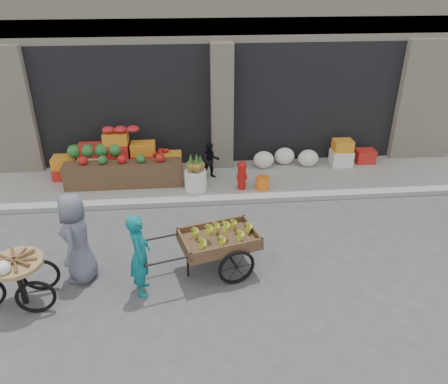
{
  "coord_description": "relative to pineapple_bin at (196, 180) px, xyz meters",
  "views": [
    {
      "loc": [
        -0.91,
        -5.72,
        4.97
      ],
      "look_at": [
        -0.26,
        1.56,
        1.1
      ],
      "focal_mm": 35.0,
      "sensor_mm": 36.0,
      "label": 1
    }
  ],
  "objects": [
    {
      "name": "ground",
      "position": [
        0.75,
        -3.6,
        -0.37
      ],
      "size": [
        80.0,
        80.0,
        0.0
      ],
      "primitive_type": "plane",
      "color": "#424244",
      "rests_on": "ground"
    },
    {
      "name": "sidewalk",
      "position": [
        0.75,
        0.5,
        -0.31
      ],
      "size": [
        18.0,
        2.2,
        0.12
      ],
      "primitive_type": "cube",
      "color": "gray",
      "rests_on": "ground"
    },
    {
      "name": "building",
      "position": [
        0.75,
        4.43,
        3.0
      ],
      "size": [
        14.0,
        6.45,
        7.0
      ],
      "color": "beige",
      "rests_on": "ground"
    },
    {
      "name": "fruit_display",
      "position": [
        -1.73,
        0.78,
        0.3
      ],
      "size": [
        3.1,
        1.12,
        1.24
      ],
      "color": "red",
      "rests_on": "sidewalk"
    },
    {
      "name": "pineapple_bin",
      "position": [
        0.0,
        0.0,
        0.0
      ],
      "size": [
        0.52,
        0.52,
        0.5
      ],
      "primitive_type": "cylinder",
      "color": "silver",
      "rests_on": "sidewalk"
    },
    {
      "name": "fire_hydrant",
      "position": [
        1.1,
        -0.05,
        0.13
      ],
      "size": [
        0.22,
        0.22,
        0.71
      ],
      "color": "#A5140F",
      "rests_on": "sidewalk"
    },
    {
      "name": "orange_bucket",
      "position": [
        1.6,
        -0.1,
        -0.1
      ],
      "size": [
        0.32,
        0.32,
        0.3
      ],
      "primitive_type": "cylinder",
      "color": "orange",
      "rests_on": "sidewalk"
    },
    {
      "name": "right_bay_goods",
      "position": [
        3.36,
        1.1,
        0.04
      ],
      "size": [
        3.35,
        0.6,
        0.7
      ],
      "color": "silver",
      "rests_on": "sidewalk"
    },
    {
      "name": "seated_person",
      "position": [
        0.4,
        0.6,
        0.21
      ],
      "size": [
        0.51,
        0.43,
        0.93
      ],
      "primitive_type": "imported",
      "rotation": [
        0.0,
        0.0,
        0.17
      ],
      "color": "black",
      "rests_on": "sidewalk"
    },
    {
      "name": "banana_cart",
      "position": [
        0.28,
        -2.97,
        0.32
      ],
      "size": [
        2.42,
        1.45,
        0.95
      ],
      "rotation": [
        0.0,
        0.0,
        0.27
      ],
      "color": "brown",
      "rests_on": "ground"
    },
    {
      "name": "vendor_woman",
      "position": [
        -1.01,
        -3.42,
        0.37
      ],
      "size": [
        0.39,
        0.56,
        1.49
      ],
      "primitive_type": "imported",
      "rotation": [
        0.0,
        0.0,
        1.63
      ],
      "color": "#0F6F73",
      "rests_on": "ground"
    },
    {
      "name": "tricycle_cart",
      "position": [
        -2.92,
        -3.56,
        0.2
      ],
      "size": [
        1.45,
        0.94,
        0.95
      ],
      "rotation": [
        0.0,
        0.0,
        0.13
      ],
      "color": "#9E7F51",
      "rests_on": "ground"
    },
    {
      "name": "vendor_grey",
      "position": [
        -2.09,
        -2.97,
        0.46
      ],
      "size": [
        0.6,
        0.85,
        1.65
      ],
      "primitive_type": "imported",
      "rotation": [
        0.0,
        0.0,
        -1.66
      ],
      "color": "slate",
      "rests_on": "ground"
    }
  ]
}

